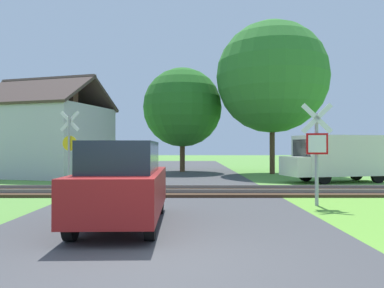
{
  "coord_description": "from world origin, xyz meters",
  "views": [
    {
      "loc": [
        0.56,
        -5.39,
        1.64
      ],
      "look_at": [
        0.5,
        9.22,
        1.8
      ],
      "focal_mm": 35.0,
      "sensor_mm": 36.0,
      "label": 1
    }
  ],
  "objects": [
    {
      "name": "ground_plane",
      "position": [
        0.0,
        0.0,
        0.0
      ],
      "size": [
        160.0,
        160.0,
        0.0
      ],
      "primitive_type": "plane",
      "color": "#5B933D"
    },
    {
      "name": "road_asphalt",
      "position": [
        0.0,
        2.0,
        0.0
      ],
      "size": [
        7.08,
        80.0,
        0.01
      ],
      "primitive_type": "cube",
      "color": "#424244",
      "rests_on": "ground"
    },
    {
      "name": "rail_track",
      "position": [
        0.0,
        8.22,
        0.06
      ],
      "size": [
        60.0,
        2.6,
        0.22
      ],
      "color": "#422D1E",
      "rests_on": "ground"
    },
    {
      "name": "stop_sign_near",
      "position": [
        4.12,
        5.24,
        1.66
      ],
      "size": [
        0.87,
        0.18,
        2.93
      ],
      "rotation": [
        0.0,
        0.0,
        3.02
      ],
      "color": "#9E9EA5",
      "rests_on": "ground"
    },
    {
      "name": "crossing_sign_far",
      "position": [
        -4.61,
        10.36,
        1.86
      ],
      "size": [
        0.87,
        0.19,
        3.22
      ],
      "rotation": [
        0.0,
        0.0,
        -0.17
      ],
      "color": "#9E9EA5",
      "rests_on": "ground"
    },
    {
      "name": "house",
      "position": [
        -7.89,
        16.41,
        2.17
      ],
      "size": [
        7.65,
        7.22,
        5.79
      ],
      "rotation": [
        0.0,
        0.0,
        -0.29
      ],
      "color": "#B7B7BC",
      "rests_on": "ground"
    },
    {
      "name": "tree_right",
      "position": [
        5.68,
        18.42,
        6.17
      ],
      "size": [
        7.11,
        7.11,
        9.73
      ],
      "color": "#513823",
      "rests_on": "ground"
    },
    {
      "name": "tree_center",
      "position": [
        -0.1,
        20.51,
        4.46
      ],
      "size": [
        5.46,
        5.46,
        7.19
      ],
      "color": "#513823",
      "rests_on": "ground"
    },
    {
      "name": "mail_truck",
      "position": [
        7.56,
        12.54,
        1.24
      ],
      "size": [
        5.19,
        2.92,
        2.24
      ],
      "rotation": [
        0.0,
        0.0,
        1.8
      ],
      "color": "silver",
      "rests_on": "ground"
    },
    {
      "name": "parked_car",
      "position": [
        -0.91,
        2.55,
        0.89
      ],
      "size": [
        1.74,
        4.04,
        1.78
      ],
      "rotation": [
        0.0,
        0.0,
        0.02
      ],
      "color": "maroon",
      "rests_on": "ground"
    }
  ]
}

